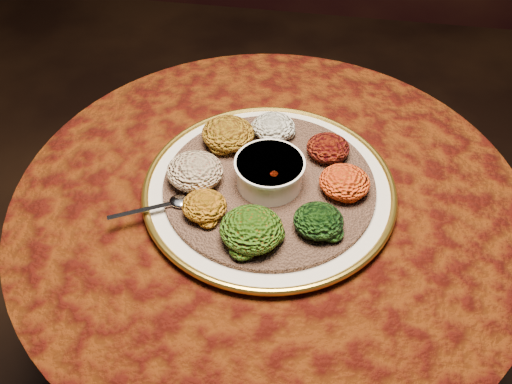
# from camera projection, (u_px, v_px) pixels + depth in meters

# --- Properties ---
(table) EXTENTS (0.96, 0.96, 0.73)m
(table) POSITION_uv_depth(u_px,v_px,m) (268.00, 257.00, 1.19)
(table) COLOR black
(table) RESTS_ON ground
(platter) EXTENTS (0.59, 0.59, 0.02)m
(platter) POSITION_uv_depth(u_px,v_px,m) (269.00, 189.00, 1.06)
(platter) COLOR silver
(platter) RESTS_ON table
(injera) EXTENTS (0.44, 0.44, 0.01)m
(injera) POSITION_uv_depth(u_px,v_px,m) (269.00, 185.00, 1.05)
(injera) COLOR brown
(injera) RESTS_ON platter
(stew_bowl) EXTENTS (0.13, 0.13, 0.05)m
(stew_bowl) POSITION_uv_depth(u_px,v_px,m) (270.00, 171.00, 1.02)
(stew_bowl) COLOR white
(stew_bowl) RESTS_ON injera
(spoon) EXTENTS (0.14, 0.08, 0.01)m
(spoon) POSITION_uv_depth(u_px,v_px,m) (175.00, 203.00, 1.00)
(spoon) COLOR silver
(spoon) RESTS_ON injera
(portion_ayib) EXTENTS (0.09, 0.08, 0.04)m
(portion_ayib) POSITION_uv_depth(u_px,v_px,m) (274.00, 127.00, 1.12)
(portion_ayib) COLOR silver
(portion_ayib) RESTS_ON injera
(portion_kitfo) EXTENTS (0.08, 0.08, 0.04)m
(portion_kitfo) POSITION_uv_depth(u_px,v_px,m) (328.00, 148.00, 1.08)
(portion_kitfo) COLOR black
(portion_kitfo) RESTS_ON injera
(portion_tikil) EXTENTS (0.09, 0.09, 0.04)m
(portion_tikil) POSITION_uv_depth(u_px,v_px,m) (345.00, 182.00, 1.02)
(portion_tikil) COLOR #B6800F
(portion_tikil) RESTS_ON injera
(portion_gomen) EXTENTS (0.09, 0.08, 0.04)m
(portion_gomen) POSITION_uv_depth(u_px,v_px,m) (318.00, 221.00, 0.96)
(portion_gomen) COLOR black
(portion_gomen) RESTS_ON injera
(portion_mixveg) EXTENTS (0.11, 0.10, 0.05)m
(portion_mixveg) POSITION_uv_depth(u_px,v_px,m) (251.00, 229.00, 0.94)
(portion_mixveg) COLOR #9B360A
(portion_mixveg) RESTS_ON injera
(portion_kik) EXTENTS (0.08, 0.07, 0.04)m
(portion_kik) POSITION_uv_depth(u_px,v_px,m) (204.00, 206.00, 0.98)
(portion_kik) COLOR #AF600F
(portion_kik) RESTS_ON injera
(portion_timatim) EXTENTS (0.10, 0.10, 0.05)m
(portion_timatim) POSITION_uv_depth(u_px,v_px,m) (195.00, 171.00, 1.03)
(portion_timatim) COLOR #710607
(portion_timatim) RESTS_ON injera
(portion_shiro) EXTENTS (0.10, 0.10, 0.05)m
(portion_shiro) POSITION_uv_depth(u_px,v_px,m) (228.00, 134.00, 1.10)
(portion_shiro) COLOR #986D12
(portion_shiro) RESTS_ON injera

